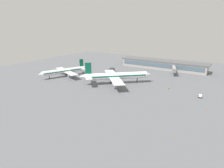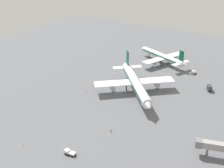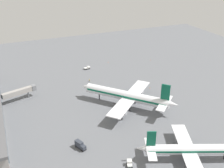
{
  "view_description": "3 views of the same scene",
  "coord_description": "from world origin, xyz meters",
  "views": [
    {
      "loc": [
        -65.26,
        112.59,
        43.12
      ],
      "look_at": [
        3.96,
        1.17,
        2.4
      ],
      "focal_mm": 30.47,
      "sensor_mm": 36.0,
      "label": 1
    },
    {
      "loc": [
        -116.43,
        -70.31,
        72.15
      ],
      "look_at": [
        4.64,
        6.75,
        2.02
      ],
      "focal_mm": 44.48,
      "sensor_mm": 36.0,
      "label": 2
    },
    {
      "loc": [
        122.95,
        -66.26,
        75.4
      ],
      "look_at": [
        -14.75,
        -7.63,
        4.3
      ],
      "focal_mm": 43.83,
      "sensor_mm": 36.0,
      "label": 3
    }
  ],
  "objects": [
    {
      "name": "ground",
      "position": [
        0.0,
        0.0,
        0.0
      ],
      "size": [
        288.0,
        288.0,
        0.0
      ],
      "primitive_type": "plane",
      "color": "slate"
    },
    {
      "name": "airplane_at_gate",
      "position": [
        55.08,
        -2.78,
        4.98
      ],
      "size": [
        35.4,
        42.83,
        13.68
      ],
      "rotation": [
        0.0,
        0.0,
        1.18
      ],
      "color": "white",
      "rests_on": "ground"
    },
    {
      "name": "airplane_taxiing",
      "position": [
        6.0,
        -7.51,
        6.22
      ],
      "size": [
        45.57,
        42.55,
        17.1
      ],
      "rotation": [
        0.0,
        0.0,
        3.87
      ],
      "color": "white",
      "rests_on": "ground"
    },
    {
      "name": "pushback_tractor",
      "position": [
        -53.53,
        -10.64,
        0.97
      ],
      "size": [
        2.67,
        4.6,
        1.9
      ],
      "rotation": [
        0.0,
        0.0,
        1.7
      ],
      "color": "black",
      "rests_on": "ground"
    },
    {
      "name": "catering_truck",
      "position": [
        30.82,
        -41.88,
        1.7
      ],
      "size": [
        5.9,
        3.95,
        3.3
      ],
      "rotation": [
        0.0,
        0.0,
        0.4
      ],
      "color": "black",
      "rests_on": "ground"
    },
    {
      "name": "baggage_tug",
      "position": [
        48.65,
        -27.14,
        1.16
      ],
      "size": [
        3.67,
        3.14,
        2.3
      ],
      "rotation": [
        0.0,
        0.0,
        2.78
      ],
      "color": "black",
      "rests_on": "ground"
    },
    {
      "name": "ground_crew_worker",
      "position": [
        -32.44,
        -16.3,
        0.85
      ],
      "size": [
        0.48,
        0.56,
        1.67
      ],
      "rotation": [
        0.0,
        0.0,
        5.97
      ],
      "color": "#1E2338",
      "rests_on": "ground"
    },
    {
      "name": "jet_bridge",
      "position": [
        -24.21,
        -60.22,
        5.13
      ],
      "size": [
        8.44,
        19.56,
        6.74
      ],
      "rotation": [
        0.0,
        0.0,
        1.87
      ],
      "color": "#9E9993",
      "rests_on": "ground"
    },
    {
      "name": "safety_cone_near_gate",
      "position": [
        -8.36,
        15.29,
        0.3
      ],
      "size": [
        0.44,
        0.44,
        0.6
      ],
      "primitive_type": "cone",
      "color": "#EA590C",
      "rests_on": "ground"
    },
    {
      "name": "safety_cone_mid_apron",
      "position": [
        -59.71,
        8.38,
        0.3
      ],
      "size": [
        0.44,
        0.44,
        0.6
      ],
      "primitive_type": "cone",
      "color": "#EA590C",
      "rests_on": "ground"
    }
  ]
}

